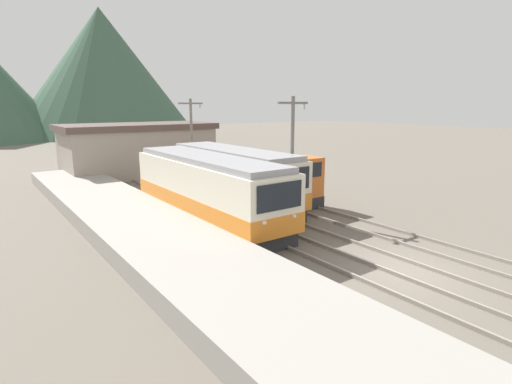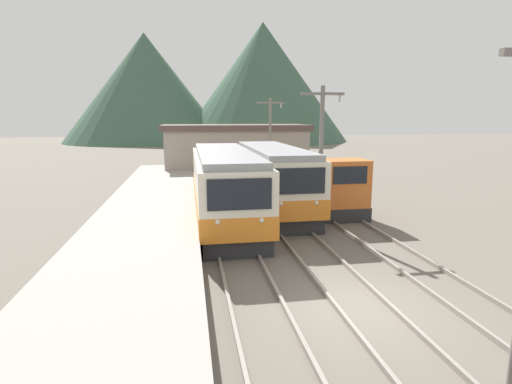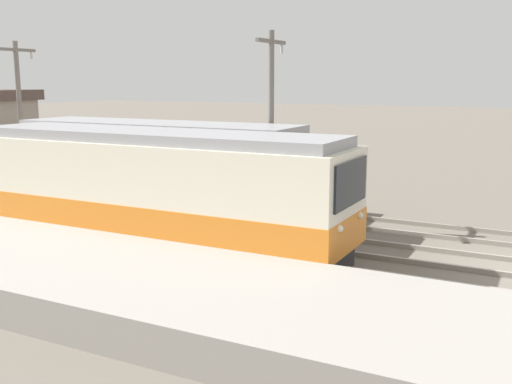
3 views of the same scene
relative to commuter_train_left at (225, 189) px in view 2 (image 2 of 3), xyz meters
name	(u,v)px [view 2 (image 2 of 3)]	position (x,y,z in m)	size (l,w,h in m)	color
ground_plane	(354,307)	(2.60, -9.69, -1.62)	(200.00, 200.00, 0.00)	#665E54
platform_left	(111,311)	(-3.65, -9.69, -1.20)	(4.50, 54.00, 0.83)	gray
track_left	(259,312)	(0.00, -9.69, -1.55)	(1.54, 60.00, 0.14)	gray
track_center	(361,304)	(2.80, -9.69, -1.55)	(1.54, 60.00, 0.14)	gray
track_right	(461,296)	(5.80, -9.69, -1.55)	(1.54, 60.00, 0.14)	gray
commuter_train_left	(225,189)	(0.00, 0.00, 0.00)	(2.84, 11.71, 3.47)	#28282B
commuter_train_center	(273,181)	(2.80, 1.92, 0.00)	(2.84, 10.62, 3.47)	#28282B
shunting_locomotive	(332,190)	(5.80, 0.85, -0.41)	(2.40, 5.37, 3.00)	#28282B
catenary_mast_mid	(321,151)	(4.31, -1.61, 1.91)	(2.00, 0.20, 6.42)	slate
catenary_mast_far	(270,138)	(4.31, 9.98, 1.91)	(2.00, 0.20, 6.42)	slate
station_building	(235,149)	(2.39, 16.31, 0.60)	(12.60, 6.30, 4.39)	gray
mountain_backdrop	(213,85)	(3.78, 67.03, 9.97)	(58.67, 35.77, 24.35)	#3D5B47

